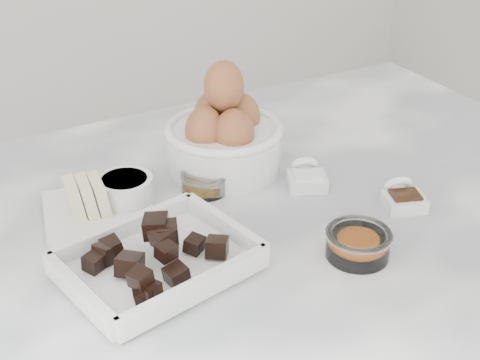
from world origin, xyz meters
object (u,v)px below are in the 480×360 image
egg_bowl (224,135)px  sugar_ramekin (125,192)px  butter_plate (97,206)px  zest_bowl (358,243)px  chocolate_dish (158,256)px  honey_bowl (205,181)px  salt_spoon (306,177)px  vanilla_spoon (403,197)px

egg_bowl → sugar_ramekin: bearing=-167.5°
butter_plate → zest_bowl: size_ratio=2.01×
chocolate_dish → butter_plate: butter_plate is taller
egg_bowl → honey_bowl: size_ratio=2.50×
egg_bowl → salt_spoon: bearing=-52.0°
honey_bowl → salt_spoon: salt_spoon is taller
zest_bowl → sugar_ramekin: bearing=130.9°
vanilla_spoon → salt_spoon: 0.14m
chocolate_dish → honey_bowl: (0.14, 0.15, -0.01)m
vanilla_spoon → salt_spoon: bearing=127.2°
chocolate_dish → salt_spoon: 0.29m
vanilla_spoon → egg_bowl: bearing=127.6°
sugar_ramekin → egg_bowl: bearing=12.5°
butter_plate → vanilla_spoon: bearing=-24.1°
chocolate_dish → egg_bowl: egg_bowl is taller
zest_bowl → honey_bowl: bearing=112.1°
chocolate_dish → salt_spoon: bearing=18.6°
sugar_ramekin → honey_bowl: 0.12m
honey_bowl → zest_bowl: zest_bowl is taller
butter_plate → honey_bowl: (0.16, -0.00, -0.00)m
sugar_ramekin → egg_bowl: size_ratio=0.43×
salt_spoon → butter_plate: bearing=168.8°
butter_plate → salt_spoon: butter_plate is taller
zest_bowl → chocolate_dish: bearing=159.1°
butter_plate → honey_bowl: butter_plate is taller
butter_plate → honey_bowl: size_ratio=2.33×
honey_bowl → zest_bowl: size_ratio=0.86×
honey_bowl → vanilla_spoon: (0.23, -0.17, -0.00)m
egg_bowl → salt_spoon: 0.14m
sugar_ramekin → vanilla_spoon: 0.39m
butter_plate → zest_bowl: butter_plate is taller
vanilla_spoon → salt_spoon: size_ratio=0.97×
sugar_ramekin → vanilla_spoon: sugar_ramekin is taller
butter_plate → vanilla_spoon: butter_plate is taller
sugar_ramekin → honey_bowl: sugar_ramekin is taller
egg_bowl → honey_bowl: egg_bowl is taller
zest_bowl → egg_bowl: bearing=98.0°
chocolate_dish → egg_bowl: size_ratio=1.38×
chocolate_dish → salt_spoon: size_ratio=3.07×
egg_bowl → honey_bowl: bearing=-139.0°
chocolate_dish → butter_plate: bearing=100.3°
sugar_ramekin → vanilla_spoon: (0.35, -0.18, -0.01)m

